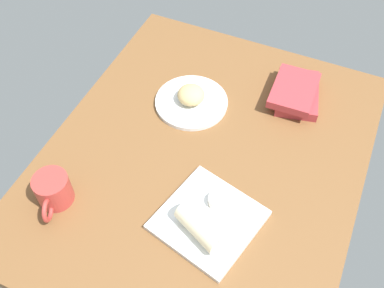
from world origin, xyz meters
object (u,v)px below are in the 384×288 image
object	(u,v)px
round_plate	(191,102)
breakfast_wrap	(201,226)
square_plate	(208,220)
coffee_mug	(53,190)
book_stack	(296,92)
scone_pastry	(191,95)
sauce_cup	(218,200)

from	to	relation	value
round_plate	breakfast_wrap	size ratio (longest dim) A/B	1.71
square_plate	coffee_mug	bearing A→B (deg)	-75.50
square_plate	book_stack	world-z (taller)	book_stack
scone_pastry	coffee_mug	distance (cm)	51.11
scone_pastry	coffee_mug	size ratio (longest dim) A/B	0.63
square_plate	book_stack	xyz separation A→B (cm)	(-52.75, 8.40, 2.09)
round_plate	scone_pastry	xyz separation A→B (cm)	(0.04, -0.10, 3.35)
scone_pastry	round_plate	bearing A→B (deg)	111.45
scone_pastry	breakfast_wrap	world-z (taller)	breakfast_wrap
square_plate	coffee_mug	xyz separation A→B (cm)	(10.47, -40.49, 3.79)
scone_pastry	sauce_cup	world-z (taller)	scone_pastry
round_plate	square_plate	world-z (taller)	square_plate
square_plate	scone_pastry	bearing A→B (deg)	-149.94
sauce_cup	breakfast_wrap	xyz separation A→B (cm)	(9.72, -0.83, 1.84)
square_plate	sauce_cup	size ratio (longest dim) A/B	4.56
breakfast_wrap	scone_pastry	bearing A→B (deg)	-127.52
scone_pastry	book_stack	bearing A→B (deg)	118.02
square_plate	book_stack	size ratio (longest dim) A/B	1.05
scone_pastry	sauce_cup	size ratio (longest dim) A/B	1.66
round_plate	coffee_mug	size ratio (longest dim) A/B	1.68
square_plate	coffee_mug	size ratio (longest dim) A/B	1.74
breakfast_wrap	sauce_cup	bearing A→B (deg)	-159.38
book_stack	sauce_cup	bearing A→B (deg)	-9.52
square_plate	breakfast_wrap	size ratio (longest dim) A/B	1.77
breakfast_wrap	coffee_mug	xyz separation A→B (cm)	(6.15, -40.12, -0.14)
square_plate	sauce_cup	bearing A→B (deg)	175.11
scone_pastry	breakfast_wrap	distance (cm)	46.27
breakfast_wrap	book_stack	world-z (taller)	breakfast_wrap
coffee_mug	sauce_cup	bearing A→B (deg)	111.19
round_plate	sauce_cup	world-z (taller)	sauce_cup
breakfast_wrap	coffee_mug	distance (cm)	40.59
breakfast_wrap	square_plate	bearing A→B (deg)	-159.38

